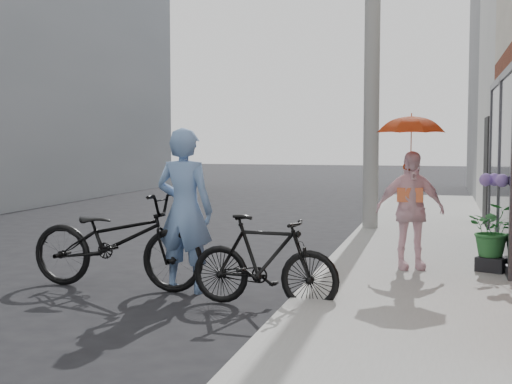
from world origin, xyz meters
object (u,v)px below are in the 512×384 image
at_px(bike_left, 117,240).
at_px(kimono_woman, 410,210).
at_px(utility_pole, 372,40).
at_px(bike_right, 264,261).
at_px(planter, 493,264).
at_px(officer, 185,210).

relative_size(bike_left, kimono_woman, 1.46).
height_order(utility_pole, kimono_woman, utility_pole).
height_order(bike_right, planter, bike_right).
distance_m(officer, planter, 3.84).
bearing_deg(bike_right, planter, -44.99).
bearing_deg(bike_left, officer, -85.91).
xyz_separation_m(utility_pole, officer, (-1.55, -5.48, -2.57)).
xyz_separation_m(officer, planter, (3.43, 1.55, -0.72)).
bearing_deg(utility_pole, planter, -64.40).
distance_m(officer, bike_right, 1.24).
distance_m(utility_pole, officer, 6.25).
bearing_deg(utility_pole, bike_left, -113.34).
xyz_separation_m(officer, kimono_woman, (2.43, 1.45, -0.08)).
bearing_deg(planter, utility_pole, 115.60).
bearing_deg(officer, bike_right, 162.15).
relative_size(officer, bike_left, 0.87).
height_order(bike_left, bike_right, bike_left).
relative_size(utility_pole, officer, 3.76).
bearing_deg(kimono_woman, utility_pole, 84.14).
relative_size(bike_left, bike_right, 1.35).
relative_size(utility_pole, planter, 20.85).
xyz_separation_m(bike_right, planter, (2.38, 2.03, -0.27)).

